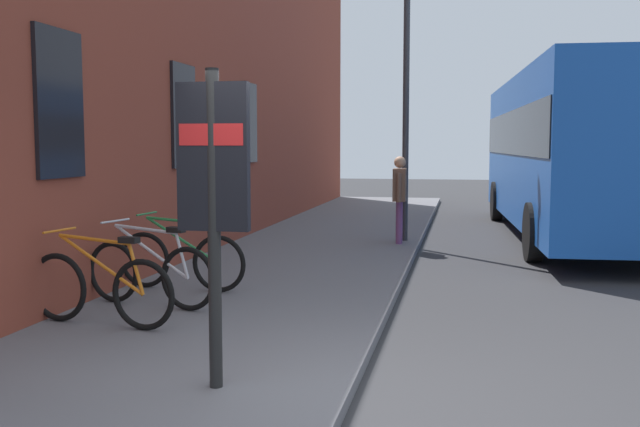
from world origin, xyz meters
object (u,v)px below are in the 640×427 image
bicycle_by_door (100,288)px  bicycle_beside_lamp (150,273)px  city_bus (572,147)px  transit_info_sign (213,177)px  bicycle_leaning_wall (182,259)px  pedestrian_crossing_street (400,190)px  street_lamp (406,64)px

bicycle_by_door → bicycle_beside_lamp: 0.93m
city_bus → transit_info_sign: bearing=159.6°
transit_info_sign → city_bus: 11.49m
bicycle_leaning_wall → pedestrian_crossing_street: pedestrian_crossing_street is taller
bicycle_by_door → pedestrian_crossing_street: pedestrian_crossing_street is taller
bicycle_beside_lamp → city_bus: bearing=-34.3°
bicycle_beside_lamp → pedestrian_crossing_street: size_ratio=1.07×
bicycle_by_door → pedestrian_crossing_street: bearing=-19.8°
city_bus → pedestrian_crossing_street: size_ratio=6.54×
bicycle_beside_lamp → transit_info_sign: size_ratio=0.72×
transit_info_sign → street_lamp: 8.94m
city_bus → pedestrian_crossing_street: city_bus is taller
city_bus → pedestrian_crossing_street: bearing=126.3°
bicycle_beside_lamp → street_lamp: bearing=-20.7°
city_bus → pedestrian_crossing_street: (-2.47, 3.36, -0.81)m
transit_info_sign → pedestrian_crossing_street: 8.34m
bicycle_leaning_wall → city_bus: city_bus is taller
transit_info_sign → street_lamp: bearing=-4.7°
pedestrian_crossing_street → transit_info_sign: bearing=175.5°
bicycle_by_door → bicycle_leaning_wall: (1.89, -0.11, -0.00)m
bicycle_by_door → bicycle_leaning_wall: same height
bicycle_by_door → bicycle_leaning_wall: size_ratio=0.99×
bicycle_leaning_wall → pedestrian_crossing_street: (4.87, -2.32, 0.60)m
bicycle_by_door → street_lamp: size_ratio=0.31×
pedestrian_crossing_street → bicycle_by_door: bearing=160.2°
bicycle_by_door → bicycle_beside_lamp: (0.92, -0.12, 0.00)m
street_lamp → pedestrian_crossing_street: bearing=171.8°
city_bus → bicycle_leaning_wall: bearing=142.2°
city_bus → street_lamp: street_lamp is taller
bicycle_beside_lamp → pedestrian_crossing_street: bearing=-21.6°
bicycle_leaning_wall → pedestrian_crossing_street: size_ratio=1.09×
bicycle_by_door → transit_info_sign: (-1.54, -1.78, 1.21)m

